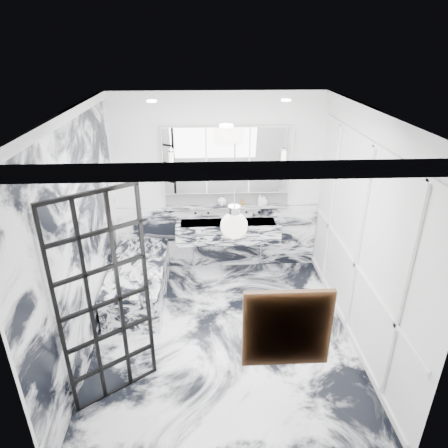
{
  "coord_description": "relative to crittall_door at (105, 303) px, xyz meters",
  "views": [
    {
      "loc": [
        -0.19,
        -4.01,
        3.46
      ],
      "look_at": [
        0.04,
        0.5,
        1.35
      ],
      "focal_mm": 32.0,
      "sensor_mm": 36.0,
      "label": 1
    }
  ],
  "objects": [
    {
      "name": "floor",
      "position": [
        1.18,
        0.8,
        -1.13
      ],
      "size": [
        3.6,
        3.6,
        0.0
      ],
      "primitive_type": "plane",
      "color": "white",
      "rests_on": "ground"
    },
    {
      "name": "ceiling",
      "position": [
        1.18,
        0.8,
        1.67
      ],
      "size": [
        3.6,
        3.6,
        0.0
      ],
      "primitive_type": "plane",
      "rotation": [
        3.14,
        0.0,
        0.0
      ],
      "color": "white",
      "rests_on": "wall_back"
    },
    {
      "name": "wall_back",
      "position": [
        1.18,
        2.6,
        0.27
      ],
      "size": [
        3.6,
        0.0,
        3.6
      ],
      "primitive_type": "plane",
      "rotation": [
        1.57,
        0.0,
        0.0
      ],
      "color": "white",
      "rests_on": "floor"
    },
    {
      "name": "wall_front",
      "position": [
        1.18,
        -1.0,
        0.27
      ],
      "size": [
        3.6,
        0.0,
        3.6
      ],
      "primitive_type": "plane",
      "rotation": [
        -1.57,
        0.0,
        0.0
      ],
      "color": "white",
      "rests_on": "floor"
    },
    {
      "name": "wall_left",
      "position": [
        -0.42,
        0.8,
        0.27
      ],
      "size": [
        0.0,
        3.6,
        3.6
      ],
      "primitive_type": "plane",
      "rotation": [
        1.57,
        0.0,
        1.57
      ],
      "color": "white",
      "rests_on": "floor"
    },
    {
      "name": "wall_right",
      "position": [
        2.78,
        0.8,
        0.27
      ],
      "size": [
        0.0,
        3.6,
        3.6
      ],
      "primitive_type": "plane",
      "rotation": [
        1.57,
        0.0,
        -1.57
      ],
      "color": "white",
      "rests_on": "floor"
    },
    {
      "name": "marble_clad_back",
      "position": [
        1.18,
        2.58,
        -0.61
      ],
      "size": [
        3.18,
        0.05,
        1.05
      ],
      "primitive_type": "cube",
      "color": "white",
      "rests_on": "floor"
    },
    {
      "name": "marble_clad_left",
      "position": [
        -0.41,
        0.8,
        0.21
      ],
      "size": [
        0.02,
        3.56,
        2.68
      ],
      "primitive_type": "cube",
      "color": "white",
      "rests_on": "floor"
    },
    {
      "name": "panel_molding",
      "position": [
        2.76,
        0.8,
        0.17
      ],
      "size": [
        0.03,
        3.4,
        2.3
      ],
      "primitive_type": "cube",
      "color": "white",
      "rests_on": "floor"
    },
    {
      "name": "soap_bottle_a",
      "position": [
        1.83,
        2.51,
        0.05
      ],
      "size": [
        0.09,
        0.09,
        0.2
      ],
      "primitive_type": "imported",
      "rotation": [
        0.0,
        0.0,
        -0.13
      ],
      "color": "#8C5919",
      "rests_on": "ledge"
    },
    {
      "name": "soap_bottle_b",
      "position": [
        1.87,
        2.51,
        0.04
      ],
      "size": [
        0.09,
        0.09,
        0.17
      ],
      "primitive_type": "imported",
      "rotation": [
        0.0,
        0.0,
        0.16
      ],
      "color": "#4C4C51",
      "rests_on": "ledge"
    },
    {
      "name": "soap_bottle_c",
      "position": [
        1.9,
        2.51,
        0.03
      ],
      "size": [
        0.15,
        0.15,
        0.15
      ],
      "primitive_type": "imported",
      "rotation": [
        0.0,
        0.0,
        -0.35
      ],
      "color": "silver",
      "rests_on": "ledge"
    },
    {
      "name": "face_pot",
      "position": [
        1.24,
        2.51,
        0.03
      ],
      "size": [
        0.14,
        0.14,
        0.14
      ],
      "primitive_type": "sphere",
      "color": "white",
      "rests_on": "ledge"
    },
    {
      "name": "amber_bottle",
      "position": [
        1.55,
        2.51,
        0.01
      ],
      "size": [
        0.04,
        0.04,
        0.1
      ],
      "primitive_type": "cylinder",
      "color": "#8C5919",
      "rests_on": "ledge"
    },
    {
      "name": "flower_vase",
      "position": [
        0.32,
        1.1,
        -0.52
      ],
      "size": [
        0.08,
        0.08,
        0.12
      ],
      "primitive_type": "cylinder",
      "color": "silver",
      "rests_on": "bathtub"
    },
    {
      "name": "crittall_door",
      "position": [
        0.0,
        0.0,
        0.0
      ],
      "size": [
        0.75,
        0.53,
        2.27
      ],
      "primitive_type": null,
      "rotation": [
        0.0,
        0.0,
        0.6
      ],
      "color": "black",
      "rests_on": "floor"
    },
    {
      "name": "artwork",
      "position": [
        1.55,
        -0.96,
        0.43
      ],
      "size": [
        0.54,
        0.05,
        0.54
      ],
      "primitive_type": "cube",
      "color": "#C08713",
      "rests_on": "wall_front"
    },
    {
      "name": "pendant_light",
      "position": [
        1.21,
        -0.3,
        0.94
      ],
      "size": [
        0.22,
        0.22,
        0.22
      ],
      "primitive_type": "sphere",
      "color": "white",
      "rests_on": "ceiling"
    },
    {
      "name": "trough_sink",
      "position": [
        1.33,
        2.36,
        -0.4
      ],
      "size": [
        1.6,
        0.45,
        0.3
      ],
      "primitive_type": "cube",
      "color": "silver",
      "rests_on": "wall_back"
    },
    {
      "name": "ledge",
      "position": [
        1.33,
        2.52,
        -0.06
      ],
      "size": [
        1.9,
        0.14,
        0.04
      ],
      "primitive_type": "cube",
      "color": "silver",
      "rests_on": "wall_back"
    },
    {
      "name": "subway_tile",
      "position": [
        1.33,
        2.58,
        0.07
      ],
      "size": [
        1.9,
        0.03,
        0.23
      ],
      "primitive_type": "cube",
      "color": "white",
      "rests_on": "wall_back"
    },
    {
      "name": "mirror_cabinet",
      "position": [
        1.33,
        2.53,
        0.69
      ],
      "size": [
        1.9,
        0.16,
        1.0
      ],
      "primitive_type": "cube",
      "color": "white",
      "rests_on": "wall_back"
    },
    {
      "name": "sconce_left",
      "position": [
        0.51,
        2.43,
        0.65
      ],
      "size": [
        0.07,
        0.07,
        0.4
      ],
      "primitive_type": "cylinder",
      "color": "white",
      "rests_on": "mirror_cabinet"
    },
    {
      "name": "sconce_right",
      "position": [
        2.15,
        2.43,
        0.65
      ],
      "size": [
        0.07,
        0.07,
        0.4
      ],
      "primitive_type": "cylinder",
      "color": "white",
      "rests_on": "mirror_cabinet"
    },
    {
      "name": "bathtub",
      "position": [
        0.0,
        1.7,
        -0.86
      ],
      "size": [
        0.75,
        1.65,
        0.55
      ],
      "primitive_type": "cube",
      "color": "silver",
      "rests_on": "floor"
    }
  ]
}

